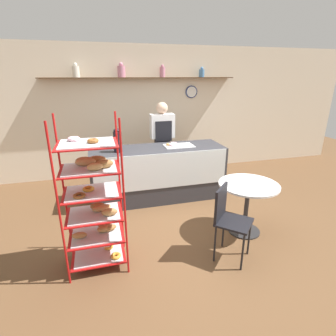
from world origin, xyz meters
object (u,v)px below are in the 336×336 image
(pastry_rack, at_px, (95,201))
(coffee_carafe, at_px, (118,141))
(donut_tray_counter, at_px, (176,145))
(person_worker, at_px, (162,142))
(cafe_chair, at_px, (228,215))
(cafe_table, at_px, (248,196))

(pastry_rack, bearing_deg, coffee_carafe, 75.03)
(pastry_rack, distance_m, donut_tray_counter, 2.12)
(person_worker, xyz_separation_m, cafe_chair, (0.19, -2.35, -0.33))
(person_worker, relative_size, cafe_table, 2.04)
(person_worker, xyz_separation_m, coffee_carafe, (-0.89, -0.61, 0.22))
(cafe_table, height_order, donut_tray_counter, donut_tray_counter)
(coffee_carafe, bearing_deg, person_worker, 34.32)
(pastry_rack, relative_size, cafe_table, 2.17)
(cafe_table, relative_size, coffee_carafe, 2.11)
(cafe_table, relative_size, donut_tray_counter, 1.57)
(pastry_rack, relative_size, person_worker, 1.06)
(person_worker, relative_size, donut_tray_counter, 3.21)
(cafe_table, bearing_deg, donut_tray_counter, 112.21)
(pastry_rack, xyz_separation_m, coffee_carafe, (0.40, 1.48, 0.30))
(cafe_chair, relative_size, coffee_carafe, 2.38)
(cafe_table, height_order, cafe_chair, cafe_chair)
(pastry_rack, bearing_deg, donut_tray_counter, 48.54)
(pastry_rack, xyz_separation_m, person_worker, (1.28, 2.09, 0.08))
(person_worker, bearing_deg, cafe_table, -69.99)
(person_worker, distance_m, coffee_carafe, 1.10)
(cafe_table, height_order, coffee_carafe, coffee_carafe)
(cafe_chair, bearing_deg, pastry_rack, 123.90)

